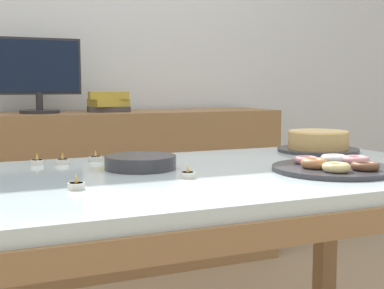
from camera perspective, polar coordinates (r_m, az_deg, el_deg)
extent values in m
cube|color=silver|center=(3.18, -11.71, 11.55)|extent=(8.00, 0.10, 2.60)
cube|color=silver|center=(1.55, 2.30, -3.45)|extent=(1.51, 0.86, 0.04)
cube|color=olive|center=(1.22, 10.82, -8.61)|extent=(1.54, 0.08, 0.06)
cube|color=olive|center=(1.93, -3.03, -2.97)|extent=(1.54, 0.08, 0.06)
cube|color=olive|center=(2.33, 14.02, -10.21)|extent=(0.07, 0.07, 0.70)
cube|color=olive|center=(2.93, -10.09, -5.04)|extent=(2.03, 0.44, 0.86)
cylinder|color=#262628|center=(2.82, -15.93, 3.39)|extent=(0.20, 0.20, 0.02)
cylinder|color=#262628|center=(2.82, -15.96, 4.47)|extent=(0.04, 0.04, 0.09)
cube|color=#262628|center=(2.82, -16.07, 8.02)|extent=(0.42, 0.02, 0.28)
cube|color=black|center=(2.81, -16.04, 8.03)|extent=(0.40, 0.00, 0.26)
cube|color=#3F3838|center=(2.89, -8.90, 3.75)|extent=(0.23, 0.18, 0.03)
cube|color=#B29933|center=(2.89, -8.92, 4.43)|extent=(0.20, 0.19, 0.04)
cube|color=#B29933|center=(2.89, -8.93, 5.20)|extent=(0.22, 0.18, 0.04)
cylinder|color=#333338|center=(2.04, 13.29, -0.56)|extent=(0.30, 0.30, 0.01)
cylinder|color=tan|center=(2.04, 13.32, 0.44)|extent=(0.22, 0.22, 0.06)
cylinder|color=#F4CA7D|center=(2.03, 13.34, 1.35)|extent=(0.22, 0.22, 0.01)
cylinder|color=#333338|center=(1.58, 14.85, -2.53)|extent=(0.35, 0.35, 0.01)
torus|color=pink|center=(1.65, 17.05, -1.59)|extent=(0.08, 0.08, 0.02)
torus|color=white|center=(1.66, 14.90, -1.46)|extent=(0.08, 0.08, 0.02)
torus|color=pink|center=(1.62, 12.04, -1.61)|extent=(0.07, 0.07, 0.02)
torus|color=#B27042|center=(1.54, 12.92, -1.96)|extent=(0.08, 0.08, 0.03)
torus|color=#EAD184|center=(1.49, 15.14, -2.36)|extent=(0.08, 0.08, 0.02)
torus|color=brown|center=(1.54, 17.98, -2.20)|extent=(0.08, 0.08, 0.02)
cylinder|color=#333338|center=(1.58, -5.51, -2.43)|extent=(0.21, 0.21, 0.01)
cylinder|color=#333338|center=(1.58, -5.52, -2.07)|extent=(0.21, 0.21, 0.01)
cylinder|color=#333338|center=(1.58, -5.52, -1.71)|extent=(0.21, 0.21, 0.01)
cylinder|color=#333338|center=(1.58, -5.52, -1.35)|extent=(0.21, 0.21, 0.01)
cylinder|color=silver|center=(1.72, -13.64, -1.77)|extent=(0.04, 0.04, 0.02)
cylinder|color=white|center=(1.72, -13.65, -1.58)|extent=(0.03, 0.03, 0.00)
cone|color=#F9B74C|center=(1.72, -13.66, -1.15)|extent=(0.01, 0.01, 0.02)
cylinder|color=silver|center=(1.30, -12.25, -4.35)|extent=(0.04, 0.04, 0.02)
cylinder|color=white|center=(1.30, -12.26, -4.08)|extent=(0.03, 0.03, 0.00)
cone|color=#F9B74C|center=(1.29, -12.27, -3.52)|extent=(0.01, 0.01, 0.02)
cylinder|color=silver|center=(1.72, -16.18, -1.82)|extent=(0.04, 0.04, 0.02)
cylinder|color=white|center=(1.72, -16.18, -1.62)|extent=(0.03, 0.03, 0.00)
cone|color=#F9B74C|center=(1.72, -16.20, -1.20)|extent=(0.01, 0.01, 0.02)
cylinder|color=silver|center=(1.42, -0.46, -3.28)|extent=(0.04, 0.04, 0.02)
cylinder|color=white|center=(1.42, -0.46, -3.04)|extent=(0.03, 0.03, 0.00)
cone|color=#F9B74C|center=(1.42, -0.46, -2.52)|extent=(0.01, 0.01, 0.02)
cylinder|color=silver|center=(1.76, -10.24, -1.49)|extent=(0.04, 0.04, 0.02)
cylinder|color=white|center=(1.76, -10.24, -1.30)|extent=(0.03, 0.03, 0.00)
cone|color=#F9B74C|center=(1.76, -10.25, -0.88)|extent=(0.01, 0.01, 0.02)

